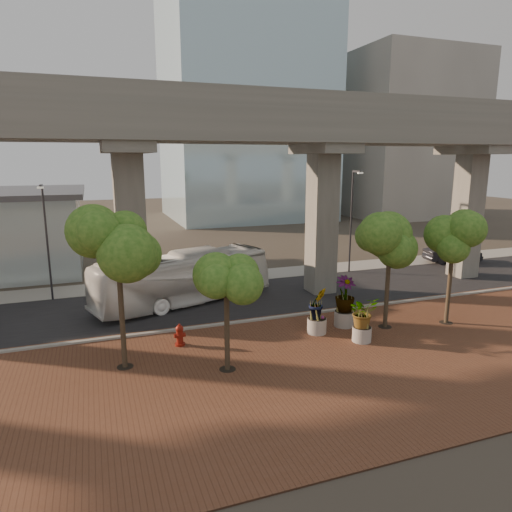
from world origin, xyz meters
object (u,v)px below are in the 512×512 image
object	(u,v)px
fire_hydrant	(180,335)
planter_front	(363,314)
transit_bus	(184,279)
parked_car	(452,254)

from	to	relation	value
fire_hydrant	planter_front	size ratio (longest dim) A/B	0.47
fire_hydrant	planter_front	world-z (taller)	planter_front
transit_bus	parked_car	size ratio (longest dim) A/B	2.37
parked_car	planter_front	size ratio (longest dim) A/B	2.10
transit_bus	parked_car	distance (m)	23.95
planter_front	transit_bus	bearing A→B (deg)	127.56
transit_bus	parked_car	xyz separation A→B (m)	(23.69, 3.41, -0.79)
parked_car	fire_hydrant	distance (m)	27.04
parked_car	transit_bus	bearing A→B (deg)	108.46
fire_hydrant	planter_front	distance (m)	8.76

